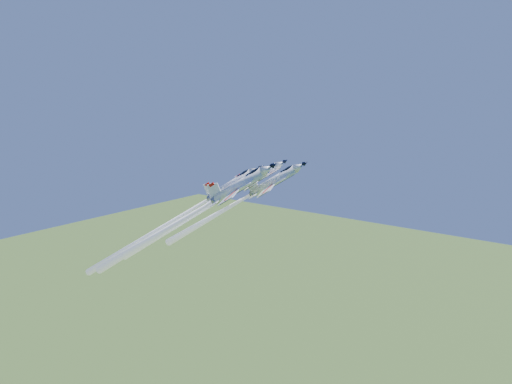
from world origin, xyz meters
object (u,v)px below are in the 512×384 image
Objects in this scene: jet_lead at (235,204)px; jet_slot at (169,223)px; jet_right at (181,221)px; jet_left at (200,212)px.

jet_lead is 19.46m from jet_slot.
jet_right is 8.73m from jet_slot.
jet_left is 9.80m from jet_right.
jet_slot is at bearing -93.68° from jet_lead.
jet_slot is at bearing -54.87° from jet_left.
jet_left is at bearing -179.28° from jet_right.
jet_left is 8.12m from jet_slot.
jet_right is 0.95× the size of jet_slot.
jet_right is at bearing 0.72° from jet_left.
jet_left is 0.94× the size of jet_right.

